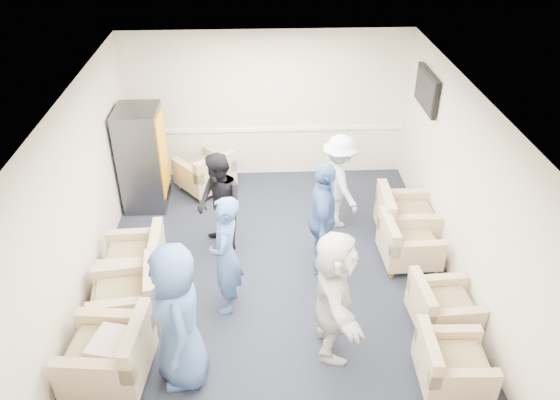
{
  "coord_description": "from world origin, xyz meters",
  "views": [
    {
      "loc": [
        -0.2,
        -6.11,
        5.06
      ],
      "look_at": [
        0.1,
        0.2,
        1.12
      ],
      "focal_mm": 35.0,
      "sensor_mm": 36.0,
      "label": 1
    }
  ],
  "objects_px": {
    "armchair_right_near": "(449,365)",
    "armchair_corner": "(207,174)",
    "person_front_left": "(178,317)",
    "armchair_left_near": "(113,356)",
    "armchair_right_midnear": "(440,309)",
    "person_mid_right": "(323,220)",
    "person_front_right": "(334,295)",
    "armchair_left_mid": "(130,299)",
    "armchair_right_midfar": "(406,245)",
    "person_back_right": "(339,182)",
    "armchair_right_far": "(404,219)",
    "person_back_left": "(220,205)",
    "armchair_left_far": "(138,261)",
    "vending_machine": "(143,158)",
    "person_mid_left": "(226,256)"
  },
  "relations": [
    {
      "from": "armchair_right_near",
      "to": "armchair_corner",
      "type": "height_order",
      "value": "armchair_corner"
    },
    {
      "from": "armchair_right_near",
      "to": "armchair_corner",
      "type": "relative_size",
      "value": 0.67
    },
    {
      "from": "armchair_right_near",
      "to": "person_front_left",
      "type": "height_order",
      "value": "person_front_left"
    },
    {
      "from": "armchair_left_near",
      "to": "armchair_right_midnear",
      "type": "height_order",
      "value": "armchair_left_near"
    },
    {
      "from": "armchair_left_near",
      "to": "armchair_corner",
      "type": "bearing_deg",
      "value": 175.6
    },
    {
      "from": "armchair_corner",
      "to": "person_mid_right",
      "type": "bearing_deg",
      "value": 88.57
    },
    {
      "from": "armchair_corner",
      "to": "person_front_right",
      "type": "bearing_deg",
      "value": 75.52
    },
    {
      "from": "armchair_left_mid",
      "to": "armchair_right_midfar",
      "type": "height_order",
      "value": "armchair_left_mid"
    },
    {
      "from": "person_back_right",
      "to": "armchair_left_near",
      "type": "bearing_deg",
      "value": 117.07
    },
    {
      "from": "armchair_right_far",
      "to": "person_front_left",
      "type": "xyz_separation_m",
      "value": [
        -3.13,
        -2.55,
        0.56
      ]
    },
    {
      "from": "person_back_left",
      "to": "armchair_left_mid",
      "type": "bearing_deg",
      "value": -63.89
    },
    {
      "from": "armchair_left_mid",
      "to": "armchair_right_midfar",
      "type": "distance_m",
      "value": 3.92
    },
    {
      "from": "armchair_corner",
      "to": "person_mid_right",
      "type": "xyz_separation_m",
      "value": [
        1.79,
        -2.32,
        0.53
      ]
    },
    {
      "from": "armchair_left_mid",
      "to": "armchair_left_far",
      "type": "xyz_separation_m",
      "value": [
        -0.04,
        0.79,
        -0.01
      ]
    },
    {
      "from": "person_front_left",
      "to": "person_back_right",
      "type": "xyz_separation_m",
      "value": [
        2.17,
        3.0,
        -0.12
      ]
    },
    {
      "from": "armchair_left_near",
      "to": "vending_machine",
      "type": "distance_m",
      "value": 3.83
    },
    {
      "from": "armchair_right_far",
      "to": "person_front_left",
      "type": "relative_size",
      "value": 0.5
    },
    {
      "from": "armchair_left_far",
      "to": "person_front_left",
      "type": "distance_m",
      "value": 2.0
    },
    {
      "from": "armchair_right_near",
      "to": "person_back_left",
      "type": "distance_m",
      "value": 3.78
    },
    {
      "from": "vending_machine",
      "to": "person_mid_right",
      "type": "relative_size",
      "value": 1.01
    },
    {
      "from": "armchair_left_far",
      "to": "armchair_right_midfar",
      "type": "height_order",
      "value": "armchair_left_far"
    },
    {
      "from": "armchair_right_midfar",
      "to": "person_back_right",
      "type": "distance_m",
      "value": 1.43
    },
    {
      "from": "armchair_left_far",
      "to": "person_front_right",
      "type": "height_order",
      "value": "person_front_right"
    },
    {
      "from": "armchair_right_midfar",
      "to": "armchair_right_midnear",
      "type": "bearing_deg",
      "value": -177.62
    },
    {
      "from": "armchair_left_mid",
      "to": "armchair_right_midnear",
      "type": "distance_m",
      "value": 3.9
    },
    {
      "from": "vending_machine",
      "to": "person_mid_left",
      "type": "xyz_separation_m",
      "value": [
        1.47,
        -2.65,
        -0.03
      ]
    },
    {
      "from": "armchair_left_far",
      "to": "person_mid_right",
      "type": "relative_size",
      "value": 0.49
    },
    {
      "from": "armchair_left_near",
      "to": "armchair_right_midfar",
      "type": "relative_size",
      "value": 1.19
    },
    {
      "from": "person_mid_right",
      "to": "person_back_right",
      "type": "bearing_deg",
      "value": -12.19
    },
    {
      "from": "armchair_left_near",
      "to": "armchair_right_near",
      "type": "distance_m",
      "value": 3.75
    },
    {
      "from": "person_front_right",
      "to": "person_back_left",
      "type": "bearing_deg",
      "value": 36.38
    },
    {
      "from": "armchair_corner",
      "to": "person_front_left",
      "type": "height_order",
      "value": "person_front_left"
    },
    {
      "from": "armchair_corner",
      "to": "person_front_left",
      "type": "distance_m",
      "value": 4.2
    },
    {
      "from": "person_front_left",
      "to": "person_front_right",
      "type": "distance_m",
      "value": 1.77
    },
    {
      "from": "person_mid_left",
      "to": "armchair_right_midfar",
      "type": "bearing_deg",
      "value": 114.26
    },
    {
      "from": "armchair_right_near",
      "to": "vending_machine",
      "type": "bearing_deg",
      "value": 46.54
    },
    {
      "from": "armchair_left_far",
      "to": "person_front_left",
      "type": "relative_size",
      "value": 0.47
    },
    {
      "from": "armchair_left_near",
      "to": "person_front_left",
      "type": "xyz_separation_m",
      "value": [
        0.78,
        0.0,
        0.55
      ]
    },
    {
      "from": "person_mid_left",
      "to": "armchair_left_mid",
      "type": "bearing_deg",
      "value": -75.06
    },
    {
      "from": "armchair_right_far",
      "to": "person_front_left",
      "type": "bearing_deg",
      "value": 130.65
    },
    {
      "from": "armchair_left_mid",
      "to": "armchair_right_far",
      "type": "bearing_deg",
      "value": 104.43
    },
    {
      "from": "armchair_right_midnear",
      "to": "person_mid_left",
      "type": "height_order",
      "value": "person_mid_left"
    },
    {
      "from": "person_front_left",
      "to": "person_back_left",
      "type": "xyz_separation_m",
      "value": [
        0.33,
        2.4,
        -0.11
      ]
    },
    {
      "from": "person_back_left",
      "to": "armchair_left_far",
      "type": "bearing_deg",
      "value": -86.59
    },
    {
      "from": "armchair_left_far",
      "to": "armchair_left_mid",
      "type": "bearing_deg",
      "value": 0.3
    },
    {
      "from": "armchair_left_mid",
      "to": "person_back_right",
      "type": "xyz_separation_m",
      "value": [
        2.94,
        2.05,
        0.45
      ]
    },
    {
      "from": "armchair_right_midfar",
      "to": "armchair_right_far",
      "type": "bearing_deg",
      "value": -12.3
    },
    {
      "from": "vending_machine",
      "to": "person_mid_left",
      "type": "distance_m",
      "value": 3.03
    },
    {
      "from": "armchair_right_far",
      "to": "person_back_right",
      "type": "xyz_separation_m",
      "value": [
        -0.96,
        0.45,
        0.43
      ]
    },
    {
      "from": "person_front_left",
      "to": "person_back_right",
      "type": "bearing_deg",
      "value": 131.09
    }
  ]
}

